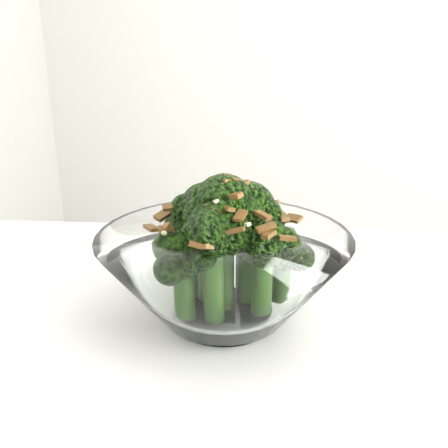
% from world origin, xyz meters
% --- Properties ---
extents(broccoli_dish, '(0.23, 0.23, 0.14)m').
position_xyz_m(broccoli_dish, '(-0.12, -0.04, 0.81)').
color(broccoli_dish, white).
rests_on(broccoli_dish, table).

